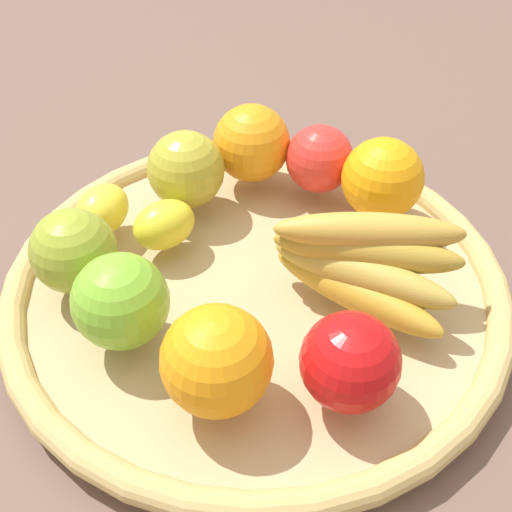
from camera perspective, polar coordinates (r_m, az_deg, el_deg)
The scene contains 13 objects.
ground_plane at distance 0.62m, azimuth 0.00°, elevation -3.69°, with size 2.40×2.40×0.00m, color brown.
basket at distance 0.61m, azimuth 0.00°, elevation -2.60°, with size 0.46×0.46×0.03m.
apple_4 at distance 0.65m, azimuth -6.08°, elevation 7.45°, with size 0.08×0.08×0.08m, color #A8A22E.
apple_3 at distance 0.48m, azimuth 8.14°, elevation -9.05°, with size 0.07×0.07×0.07m, color red.
apple_1 at distance 0.68m, azimuth 5.52°, elevation 8.38°, with size 0.07×0.07×0.07m, color red.
banana_bunch at distance 0.55m, azimuth 9.32°, elevation -0.52°, with size 0.11×0.16×0.08m.
apple_0 at distance 0.53m, azimuth -11.64°, elevation -3.85°, with size 0.08×0.08×0.08m, color #75B52E.
lemon_1 at distance 0.61m, azimuth -7.95°, elevation 2.71°, with size 0.06×0.04×0.04m, color yellow.
lemon_0 at distance 0.64m, azimuth -13.17°, elevation 3.90°, with size 0.06×0.05×0.05m, color yellow.
orange_2 at distance 0.47m, azimuth -3.43°, elevation -9.02°, with size 0.08×0.08×0.08m, color orange.
orange_1 at distance 0.65m, azimuth 10.90°, elevation 6.59°, with size 0.08×0.08×0.08m, color orange.
orange_0 at distance 0.69m, azimuth -0.39°, elevation 9.74°, with size 0.08×0.08×0.08m, color orange.
apple_2 at distance 0.58m, azimuth -15.52°, elevation 0.43°, with size 0.07×0.07×0.07m, color #8EA02C.
Camera 1 is at (-0.35, -0.24, 0.45)m, focal length 46.22 mm.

